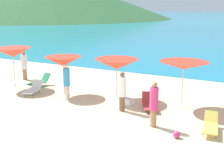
{
  "coord_description": "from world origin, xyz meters",
  "views": [
    {
      "loc": [
        4.45,
        -8.66,
        4.52
      ],
      "look_at": [
        -2.02,
        4.06,
        1.2
      ],
      "focal_mm": 45.42,
      "sensor_mm": 36.0,
      "label": 1
    }
  ],
  "objects_px": {
    "lounge_chair_0": "(210,125)",
    "lounge_chair_1": "(33,89)",
    "beachgoer_3": "(24,65)",
    "lounge_chair_5": "(40,81)",
    "umbrella_1": "(63,61)",
    "umbrella_2": "(117,64)",
    "beachgoer_1": "(122,91)",
    "lounge_chair_4": "(150,103)",
    "umbrella_3": "(183,65)",
    "umbrella_0": "(13,52)",
    "cooler_box": "(127,102)",
    "beachgoer_2": "(67,81)",
    "beachgoer_0": "(154,103)",
    "beach_ball": "(176,135)"
  },
  "relations": [
    {
      "from": "lounge_chair_0",
      "to": "lounge_chair_1",
      "type": "height_order",
      "value": "lounge_chair_1"
    },
    {
      "from": "lounge_chair_1",
      "to": "beachgoer_3",
      "type": "distance_m",
      "value": 3.55
    },
    {
      "from": "lounge_chair_0",
      "to": "lounge_chair_5",
      "type": "height_order",
      "value": "lounge_chair_5"
    },
    {
      "from": "lounge_chair_0",
      "to": "umbrella_1",
      "type": "bearing_deg",
      "value": 162.84
    },
    {
      "from": "umbrella_2",
      "to": "beachgoer_1",
      "type": "height_order",
      "value": "umbrella_2"
    },
    {
      "from": "lounge_chair_1",
      "to": "lounge_chair_4",
      "type": "height_order",
      "value": "lounge_chair_1"
    },
    {
      "from": "umbrella_3",
      "to": "lounge_chair_0",
      "type": "bearing_deg",
      "value": -54.02
    },
    {
      "from": "umbrella_0",
      "to": "beachgoer_3",
      "type": "height_order",
      "value": "umbrella_0"
    },
    {
      "from": "beachgoer_1",
      "to": "cooler_box",
      "type": "relative_size",
      "value": 3.61
    },
    {
      "from": "umbrella_1",
      "to": "beachgoer_2",
      "type": "height_order",
      "value": "umbrella_1"
    },
    {
      "from": "beachgoer_1",
      "to": "umbrella_2",
      "type": "bearing_deg",
      "value": 151.93
    },
    {
      "from": "umbrella_3",
      "to": "cooler_box",
      "type": "bearing_deg",
      "value": -159.66
    },
    {
      "from": "beachgoer_0",
      "to": "beach_ball",
      "type": "height_order",
      "value": "beachgoer_0"
    },
    {
      "from": "beachgoer_0",
      "to": "cooler_box",
      "type": "bearing_deg",
      "value": 105.71
    },
    {
      "from": "lounge_chair_1",
      "to": "beach_ball",
      "type": "xyz_separation_m",
      "value": [
        8.32,
        -1.83,
        -0.16
      ]
    },
    {
      "from": "lounge_chair_4",
      "to": "beachgoer_0",
      "type": "relative_size",
      "value": 0.88
    },
    {
      "from": "umbrella_3",
      "to": "umbrella_0",
      "type": "bearing_deg",
      "value": -174.11
    },
    {
      "from": "umbrella_3",
      "to": "beach_ball",
      "type": "relative_size",
      "value": 9.18
    },
    {
      "from": "umbrella_1",
      "to": "umbrella_3",
      "type": "xyz_separation_m",
      "value": [
        6.18,
        0.77,
        0.21
      ]
    },
    {
      "from": "umbrella_1",
      "to": "lounge_chair_4",
      "type": "height_order",
      "value": "umbrella_1"
    },
    {
      "from": "umbrella_0",
      "to": "lounge_chair_1",
      "type": "xyz_separation_m",
      "value": [
        1.87,
        -0.52,
        -1.79
      ]
    },
    {
      "from": "umbrella_0",
      "to": "umbrella_1",
      "type": "xyz_separation_m",
      "value": [
        3.37,
        0.21,
        -0.28
      ]
    },
    {
      "from": "lounge_chair_4",
      "to": "umbrella_3",
      "type": "bearing_deg",
      "value": 6.73
    },
    {
      "from": "lounge_chair_1",
      "to": "beachgoer_2",
      "type": "distance_m",
      "value": 2.3
    },
    {
      "from": "umbrella_2",
      "to": "lounge_chair_4",
      "type": "xyz_separation_m",
      "value": [
        2.02,
        -0.65,
        -1.56
      ]
    },
    {
      "from": "umbrella_2",
      "to": "lounge_chair_5",
      "type": "xyz_separation_m",
      "value": [
        -5.12,
        0.05,
        -1.5
      ]
    },
    {
      "from": "umbrella_0",
      "to": "umbrella_3",
      "type": "xyz_separation_m",
      "value": [
        9.55,
        0.99,
        -0.07
      ]
    },
    {
      "from": "umbrella_1",
      "to": "lounge_chair_5",
      "type": "height_order",
      "value": "umbrella_1"
    },
    {
      "from": "lounge_chair_5",
      "to": "beachgoer_0",
      "type": "xyz_separation_m",
      "value": [
        7.97,
        -2.6,
        0.65
      ]
    },
    {
      "from": "lounge_chair_0",
      "to": "cooler_box",
      "type": "height_order",
      "value": "lounge_chair_0"
    },
    {
      "from": "beach_ball",
      "to": "cooler_box",
      "type": "bearing_deg",
      "value": 140.74
    },
    {
      "from": "lounge_chair_4",
      "to": "beachgoer_3",
      "type": "relative_size",
      "value": 0.85
    },
    {
      "from": "umbrella_3",
      "to": "lounge_chair_1",
      "type": "xyz_separation_m",
      "value": [
        -7.69,
        -1.51,
        -1.72
      ]
    },
    {
      "from": "umbrella_1",
      "to": "lounge_chair_0",
      "type": "bearing_deg",
      "value": -10.68
    },
    {
      "from": "lounge_chair_4",
      "to": "beachgoer_3",
      "type": "distance_m",
      "value": 9.27
    },
    {
      "from": "beachgoer_0",
      "to": "beachgoer_2",
      "type": "bearing_deg",
      "value": 135.14
    },
    {
      "from": "lounge_chair_5",
      "to": "cooler_box",
      "type": "distance_m",
      "value": 6.08
    },
    {
      "from": "umbrella_2",
      "to": "beach_ball",
      "type": "distance_m",
      "value": 5.31
    },
    {
      "from": "umbrella_0",
      "to": "umbrella_2",
      "type": "relative_size",
      "value": 0.97
    },
    {
      "from": "beachgoer_0",
      "to": "cooler_box",
      "type": "xyz_separation_m",
      "value": [
        -1.93,
        1.86,
        -0.79
      ]
    },
    {
      "from": "lounge_chair_5",
      "to": "beach_ball",
      "type": "bearing_deg",
      "value": -8.78
    },
    {
      "from": "umbrella_2",
      "to": "beachgoer_2",
      "type": "bearing_deg",
      "value": -150.4
    },
    {
      "from": "lounge_chair_5",
      "to": "beachgoer_2",
      "type": "distance_m",
      "value": 3.27
    },
    {
      "from": "lounge_chair_0",
      "to": "beachgoer_3",
      "type": "bearing_deg",
      "value": 159.81
    },
    {
      "from": "lounge_chair_0",
      "to": "lounge_chair_1",
      "type": "distance_m",
      "value": 9.34
    },
    {
      "from": "lounge_chair_1",
      "to": "beachgoer_3",
      "type": "height_order",
      "value": "beachgoer_3"
    },
    {
      "from": "umbrella_1",
      "to": "cooler_box",
      "type": "bearing_deg",
      "value": -1.67
    },
    {
      "from": "beachgoer_1",
      "to": "beachgoer_2",
      "type": "relative_size",
      "value": 0.98
    },
    {
      "from": "umbrella_1",
      "to": "beach_ball",
      "type": "height_order",
      "value": "umbrella_1"
    },
    {
      "from": "umbrella_3",
      "to": "cooler_box",
      "type": "height_order",
      "value": "umbrella_3"
    }
  ]
}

